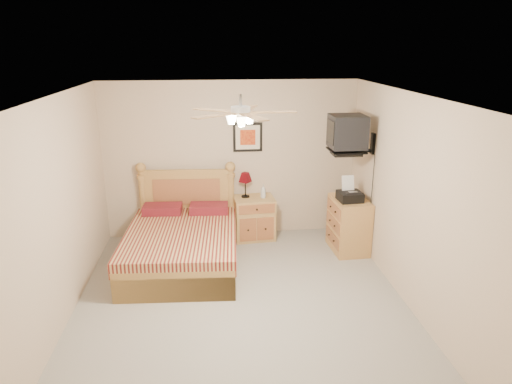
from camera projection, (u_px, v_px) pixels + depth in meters
floor at (242, 305)px, 5.54m from camera, size 4.50×4.50×0.00m
ceiling at (239, 96)px, 4.76m from camera, size 4.00×4.50×0.04m
wall_back at (231, 160)px, 7.27m from camera, size 4.00×0.04×2.50m
wall_front at (264, 325)px, 3.02m from camera, size 4.00×0.04×2.50m
wall_left at (57, 215)px, 4.96m from camera, size 0.04×4.50×2.50m
wall_right at (411, 203)px, 5.34m from camera, size 0.04×4.50×2.50m
bed at (181, 224)px, 6.32m from camera, size 1.60×2.04×1.28m
nightstand at (254, 218)px, 7.36m from camera, size 0.67×0.53×0.69m
table_lamp at (245, 185)px, 7.23m from camera, size 0.24×0.24×0.41m
lotion_bottle at (263, 191)px, 7.22m from camera, size 0.10×0.10×0.22m
framed_picture at (248, 137)px, 7.17m from camera, size 0.46×0.04×0.46m
dresser at (349, 225)px, 6.90m from camera, size 0.52×0.72×0.82m
fax_machine at (350, 189)px, 6.65m from camera, size 0.36×0.38×0.35m
magazine_lower at (343, 193)px, 7.01m from camera, size 0.23×0.30×0.03m
magazine_upper at (342, 191)px, 7.03m from camera, size 0.20×0.26×0.02m
wall_tv at (358, 134)px, 6.41m from camera, size 0.56×0.46×0.58m
ceiling_fan at (241, 112)px, 4.61m from camera, size 1.14×1.14×0.28m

